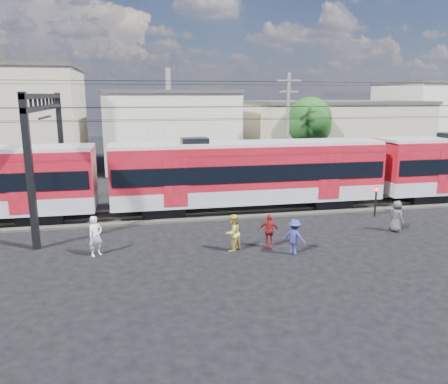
{
  "coord_description": "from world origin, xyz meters",
  "views": [
    {
      "loc": [
        -5.41,
        -16.7,
        6.86
      ],
      "look_at": [
        -0.97,
        5.0,
        1.92
      ],
      "focal_mm": 35.0,
      "sensor_mm": 36.0,
      "label": 1
    }
  ],
  "objects_px": {
    "pedestrian_a": "(95,236)",
    "pedestrian_c": "(294,237)",
    "commuter_train": "(252,172)",
    "crossing_signal": "(376,196)"
  },
  "relations": [
    {
      "from": "commuter_train",
      "to": "pedestrian_a",
      "type": "xyz_separation_m",
      "value": [
        -8.61,
        -5.91,
        -1.52
      ]
    },
    {
      "from": "pedestrian_a",
      "to": "pedestrian_c",
      "type": "bearing_deg",
      "value": -47.95
    },
    {
      "from": "commuter_train",
      "to": "pedestrian_c",
      "type": "bearing_deg",
      "value": -90.79
    },
    {
      "from": "pedestrian_a",
      "to": "crossing_signal",
      "type": "xyz_separation_m",
      "value": [
        15.24,
        3.25,
        0.33
      ]
    },
    {
      "from": "commuter_train",
      "to": "pedestrian_c",
      "type": "height_order",
      "value": "commuter_train"
    },
    {
      "from": "crossing_signal",
      "to": "pedestrian_a",
      "type": "bearing_deg",
      "value": -167.95
    },
    {
      "from": "pedestrian_c",
      "to": "crossing_signal",
      "type": "bearing_deg",
      "value": -102.83
    },
    {
      "from": "pedestrian_a",
      "to": "pedestrian_c",
      "type": "xyz_separation_m",
      "value": [
        8.5,
        -1.62,
        -0.09
      ]
    },
    {
      "from": "pedestrian_a",
      "to": "commuter_train",
      "type": "bearing_deg",
      "value": -2.7
    },
    {
      "from": "commuter_train",
      "to": "pedestrian_c",
      "type": "distance_m",
      "value": 7.7
    }
  ]
}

